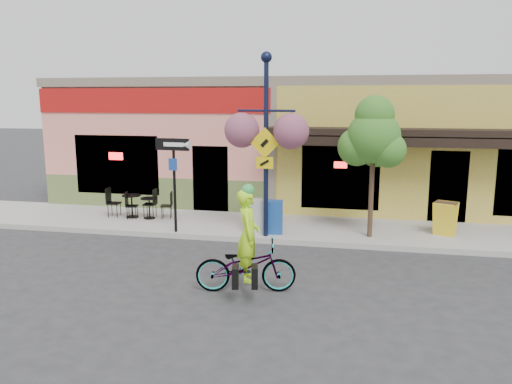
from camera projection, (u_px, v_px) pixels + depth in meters
ground at (286, 251)px, 12.71m from camera, size 90.00×90.00×0.00m
sidewalk at (296, 228)px, 14.62m from camera, size 24.00×3.00×0.15m
curb at (289, 242)px, 13.23m from camera, size 24.00×0.12×0.15m
building at (313, 139)px, 19.52m from camera, size 18.20×8.20×4.50m
bicycle at (246, 266)px, 9.96m from camera, size 2.10×1.08×1.05m
cyclist_rider at (248, 247)px, 9.88m from camera, size 0.56×0.74×1.84m
lamp_post at (266, 146)px, 13.08m from camera, size 1.60×0.77×4.86m
one_way_sign at (175, 186)px, 13.71m from camera, size 1.02×0.33×2.61m
cafe_set_left at (149, 205)px, 15.41m from camera, size 1.54×1.01×0.85m
cafe_set_right at (132, 203)px, 15.55m from camera, size 1.60×0.89×0.93m
newspaper_box_blue at (275, 217)px, 13.72m from camera, size 0.45×0.41×0.91m
newspaper_box_grey at (255, 216)px, 13.78m from camera, size 0.55×0.53×0.94m
street_tree at (372, 167)px, 13.11m from camera, size 1.51×1.51×3.80m
sandwich_board at (443, 220)px, 13.38m from camera, size 0.68×0.60×0.93m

